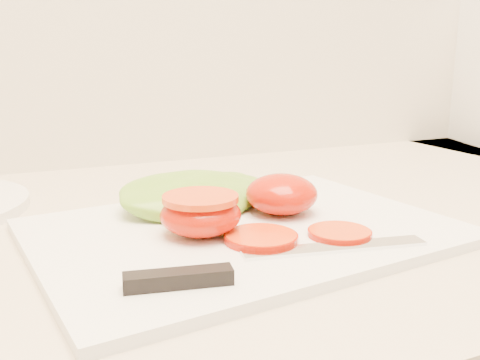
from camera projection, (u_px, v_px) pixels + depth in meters
name	position (u px, v px, depth m)	size (l,w,h in m)	color
cutting_board	(244.00, 231.00, 0.53)	(0.40, 0.29, 0.01)	white
tomato_half_dome	(282.00, 194.00, 0.57)	(0.08, 0.08, 0.04)	red
tomato_half_cut	(201.00, 213.00, 0.50)	(0.08, 0.08, 0.04)	red
tomato_slice_0	(261.00, 238.00, 0.49)	(0.07, 0.07, 0.01)	#E2530B
tomato_slice_1	(340.00, 233.00, 0.50)	(0.06, 0.06, 0.01)	#E2530B
lettuce_leaf_0	(192.00, 195.00, 0.59)	(0.17, 0.11, 0.03)	#7CA92C
lettuce_leaf_1	(229.00, 190.00, 0.62)	(0.12, 0.09, 0.03)	#7CA92C
knife	(247.00, 265.00, 0.42)	(0.27, 0.06, 0.01)	silver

